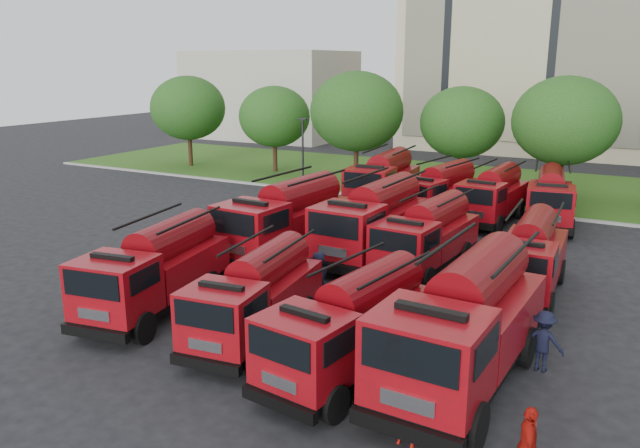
# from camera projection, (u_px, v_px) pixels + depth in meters

# --- Properties ---
(ground) EXTENTS (140.00, 140.00, 0.00)m
(ground) POSITION_uv_depth(u_px,v_px,m) (303.00, 297.00, 24.09)
(ground) COLOR black
(ground) RESTS_ON ground
(lawn) EXTENTS (70.00, 16.00, 0.12)m
(lawn) POSITION_uv_depth(u_px,v_px,m) (479.00, 184.00, 46.15)
(lawn) COLOR #2A5115
(lawn) RESTS_ON ground
(curb) EXTENTS (70.00, 0.30, 0.14)m
(curb) POSITION_uv_depth(u_px,v_px,m) (446.00, 205.00, 39.27)
(curb) COLOR gray
(curb) RESTS_ON ground
(apartment_building) EXTENTS (30.00, 14.18, 25.00)m
(apartment_building) POSITION_uv_depth(u_px,v_px,m) (567.00, 23.00, 60.71)
(apartment_building) COLOR beige
(apartment_building) RESTS_ON ground
(side_building) EXTENTS (18.00, 12.00, 10.00)m
(side_building) POSITION_uv_depth(u_px,v_px,m) (271.00, 95.00, 74.11)
(side_building) COLOR #ADA999
(side_building) RESTS_ON ground
(tree_0) EXTENTS (6.30, 6.30, 7.70)m
(tree_0) POSITION_uv_depth(u_px,v_px,m) (188.00, 108.00, 52.65)
(tree_0) COLOR #382314
(tree_0) RESTS_ON ground
(tree_1) EXTENTS (5.71, 5.71, 6.98)m
(tree_1) POSITION_uv_depth(u_px,v_px,m) (274.00, 117.00, 49.90)
(tree_1) COLOR #382314
(tree_1) RESTS_ON ground
(tree_2) EXTENTS (6.72, 6.72, 8.22)m
(tree_2) POSITION_uv_depth(u_px,v_px,m) (357.00, 111.00, 44.71)
(tree_2) COLOR #382314
(tree_2) RESTS_ON ground
(tree_3) EXTENTS (5.88, 5.88, 7.19)m
(tree_3) POSITION_uv_depth(u_px,v_px,m) (462.00, 122.00, 43.75)
(tree_3) COLOR #382314
(tree_3) RESTS_ON ground
(tree_4) EXTENTS (6.55, 6.55, 8.01)m
(tree_4) POSITION_uv_depth(u_px,v_px,m) (565.00, 121.00, 39.09)
(tree_4) COLOR #382314
(tree_4) RESTS_ON ground
(lamp_post_0) EXTENTS (0.60, 0.25, 5.11)m
(lamp_post_0) POSITION_uv_depth(u_px,v_px,m) (303.00, 151.00, 42.61)
(lamp_post_0) COLOR black
(lamp_post_0) RESTS_ON ground
(fire_truck_0) EXTENTS (3.46, 7.26, 3.17)m
(fire_truck_0) POSITION_uv_depth(u_px,v_px,m) (156.00, 269.00, 22.39)
(fire_truck_0) COLOR black
(fire_truck_0) RESTS_ON ground
(fire_truck_1) EXTENTS (2.99, 6.64, 2.92)m
(fire_truck_1) POSITION_uv_depth(u_px,v_px,m) (256.00, 295.00, 20.21)
(fire_truck_1) COLOR black
(fire_truck_1) RESTS_ON ground
(fire_truck_2) EXTENTS (3.15, 6.86, 3.01)m
(fire_truck_2) POSITION_uv_depth(u_px,v_px,m) (352.00, 325.00, 17.83)
(fire_truck_2) COLOR black
(fire_truck_2) RESTS_ON ground
(fire_truck_3) EXTENTS (3.20, 8.06, 3.62)m
(fire_truck_3) POSITION_uv_depth(u_px,v_px,m) (464.00, 323.00, 17.18)
(fire_truck_3) COLOR black
(fire_truck_3) RESTS_ON ground
(fire_truck_4) EXTENTS (3.25, 7.97, 3.56)m
(fire_truck_4) POSITION_uv_depth(u_px,v_px,m) (286.00, 219.00, 28.71)
(fire_truck_4) COLOR black
(fire_truck_4) RESTS_ON ground
(fire_truck_5) EXTENTS (3.06, 7.88, 3.55)m
(fire_truck_5) POSITION_uv_depth(u_px,v_px,m) (374.00, 221.00, 28.41)
(fire_truck_5) COLOR black
(fire_truck_5) RESTS_ON ground
(fire_truck_6) EXTENTS (2.90, 6.96, 3.09)m
(fire_truck_6) POSITION_uv_depth(u_px,v_px,m) (427.00, 236.00, 26.76)
(fire_truck_6) COLOR black
(fire_truck_6) RESTS_ON ground
(fire_truck_7) EXTENTS (2.70, 6.72, 3.01)m
(fire_truck_7) POSITION_uv_depth(u_px,v_px,m) (529.00, 256.00, 24.18)
(fire_truck_7) COLOR black
(fire_truck_7) RESTS_ON ground
(fire_truck_8) EXTENTS (3.21, 7.72, 3.43)m
(fire_truck_8) POSITION_uv_depth(u_px,v_px,m) (383.00, 181.00, 38.32)
(fire_truck_8) COLOR black
(fire_truck_8) RESTS_ON ground
(fire_truck_9) EXTENTS (3.44, 7.31, 3.20)m
(fire_truck_9) POSITION_uv_depth(u_px,v_px,m) (439.00, 193.00, 35.33)
(fire_truck_9) COLOR black
(fire_truck_9) RESTS_ON ground
(fire_truck_10) EXTENTS (2.83, 6.88, 3.07)m
(fire_truck_10) POSITION_uv_depth(u_px,v_px,m) (493.00, 195.00, 34.96)
(fire_truck_10) COLOR black
(fire_truck_10) RESTS_ON ground
(fire_truck_11) EXTENTS (3.34, 7.07, 3.09)m
(fire_truck_11) POSITION_uv_depth(u_px,v_px,m) (550.00, 198.00, 34.27)
(fire_truck_11) COLOR black
(fire_truck_11) RESTS_ON ground
(firefighter_0) EXTENTS (0.72, 0.55, 1.84)m
(firefighter_0) POSITION_uv_depth(u_px,v_px,m) (406.00, 444.00, 14.83)
(firefighter_0) COLOR #AB140D
(firefighter_0) RESTS_ON ground
(firefighter_3) EXTENTS (1.24, 0.71, 1.85)m
(firefighter_3) POSITION_uv_depth(u_px,v_px,m) (541.00, 370.00, 18.39)
(firefighter_3) COLOR black
(firefighter_3) RESTS_ON ground
(firefighter_4) EXTENTS (1.11, 1.09, 1.93)m
(firefighter_4) POSITION_uv_depth(u_px,v_px,m) (319.00, 301.00, 23.73)
(firefighter_4) COLOR black
(firefighter_4) RESTS_ON ground
(firefighter_5) EXTENTS (1.76, 0.80, 1.88)m
(firefighter_5) POSITION_uv_depth(u_px,v_px,m) (491.00, 289.00, 24.90)
(firefighter_5) COLOR black
(firefighter_5) RESTS_ON ground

